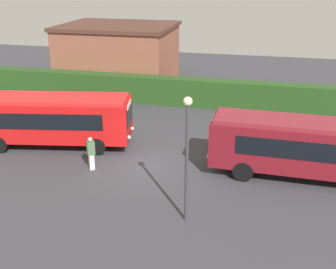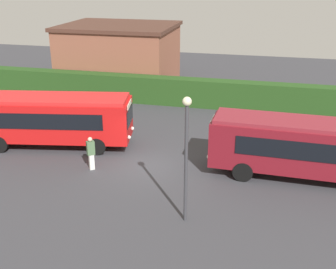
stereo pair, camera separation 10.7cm
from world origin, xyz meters
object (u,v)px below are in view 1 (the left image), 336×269
traffic_cone (41,105)px  lamppost (187,146)px  bus_maroon (306,146)px  bus_red (52,118)px  person_left (84,119)px  person_center (91,152)px

traffic_cone → lamppost: size_ratio=0.11×
bus_maroon → lamppost: 7.29m
bus_red → person_left: bus_red is taller
bus_maroon → bus_red: bearing=-2.0°
traffic_cone → person_center: bearing=-48.3°
person_left → lamppost: lamppost is taller
bus_maroon → person_center: (-10.63, -1.56, -0.79)m
person_center → traffic_cone: 11.68m
bus_maroon → person_left: size_ratio=5.05×
person_left → person_center: person_left is taller
person_center → traffic_cone: person_center is taller
person_center → lamppost: (5.71, -3.56, 2.41)m
bus_red → person_center: 4.27m
bus_maroon → traffic_cone: bus_maroon is taller
bus_red → lamppost: (9.12, -6.01, 1.62)m
person_left → traffic_cone: person_left is taller
bus_maroon → person_left: bearing=-11.8°
bus_red → bus_maroon: 14.07m
person_left → lamppost: bearing=178.1°
person_center → bus_maroon: bearing=-120.6°
bus_red → bus_maroon: bus_maroon is taller
bus_maroon → person_center: 10.77m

